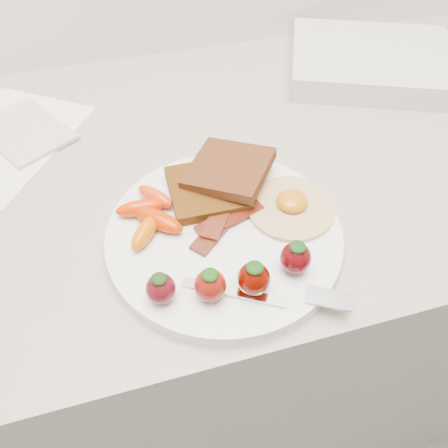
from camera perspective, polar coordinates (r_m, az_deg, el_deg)
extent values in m
cube|color=gray|center=(0.97, -2.28, -11.92)|extent=(2.00, 0.60, 0.90)
cylinder|color=white|center=(0.50, 0.00, -1.41)|extent=(0.27, 0.27, 0.02)
cube|color=#3B1706|center=(0.53, -2.14, 4.57)|extent=(0.09, 0.09, 0.01)
cube|color=black|center=(0.54, 0.64, 7.20)|extent=(0.13, 0.13, 0.02)
cylinder|color=beige|center=(0.52, 8.69, 2.13)|extent=(0.14, 0.14, 0.01)
ellipsoid|color=orange|center=(0.52, 8.87, 2.97)|extent=(0.05, 0.05, 0.02)
cube|color=black|center=(0.50, -0.76, -0.42)|extent=(0.08, 0.07, 0.00)
cube|color=#430506|center=(0.50, 0.76, 0.77)|extent=(0.09, 0.05, 0.00)
cube|color=#380504|center=(0.51, -0.42, 1.55)|extent=(0.07, 0.08, 0.00)
ellipsoid|color=red|center=(0.52, -10.90, 2.06)|extent=(0.06, 0.02, 0.02)
ellipsoid|color=#BF2C00|center=(0.50, -8.63, 0.55)|extent=(0.06, 0.06, 0.02)
ellipsoid|color=#D05F00|center=(0.49, -10.21, -0.99)|extent=(0.05, 0.06, 0.02)
ellipsoid|color=red|center=(0.53, -9.01, 3.55)|extent=(0.05, 0.05, 0.02)
ellipsoid|color=#530A13|center=(0.44, -8.26, -8.35)|extent=(0.03, 0.03, 0.03)
ellipsoid|color=black|center=(0.42, -8.51, -7.09)|extent=(0.02, 0.02, 0.01)
ellipsoid|color=maroon|center=(0.43, -1.82, -8.03)|extent=(0.03, 0.03, 0.04)
ellipsoid|color=#104408|center=(0.42, -1.88, -6.65)|extent=(0.02, 0.02, 0.01)
ellipsoid|color=#4D0600|center=(0.44, 3.91, -7.15)|extent=(0.03, 0.03, 0.04)
ellipsoid|color=#113D0C|center=(0.42, 4.04, -5.71)|extent=(0.02, 0.02, 0.01)
ellipsoid|color=#470408|center=(0.46, 9.32, -4.41)|extent=(0.03, 0.03, 0.04)
ellipsoid|color=#0C390E|center=(0.44, 9.62, -2.97)|extent=(0.02, 0.02, 0.01)
cube|color=silver|center=(0.45, 1.31, -8.84)|extent=(0.10, 0.06, 0.00)
cube|color=silver|center=(0.45, 13.54, -9.38)|extent=(0.05, 0.04, 0.00)
cube|color=white|center=(0.72, -26.91, 9.67)|extent=(0.27, 0.29, 0.00)
cube|color=beige|center=(0.72, -24.59, 11.00)|extent=(0.16, 0.17, 0.01)
cube|color=silver|center=(0.83, 18.76, 19.42)|extent=(0.33, 0.30, 0.04)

